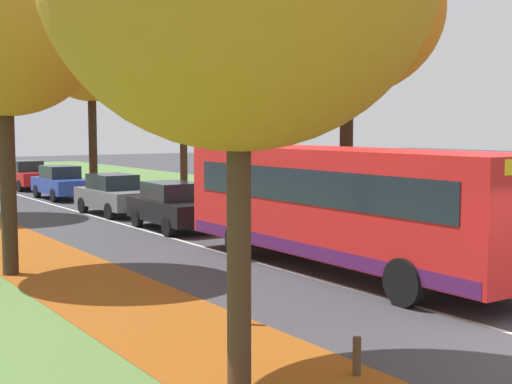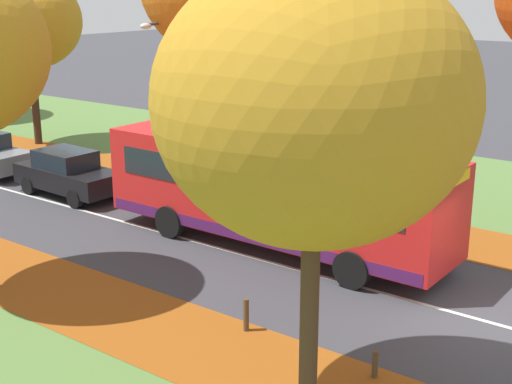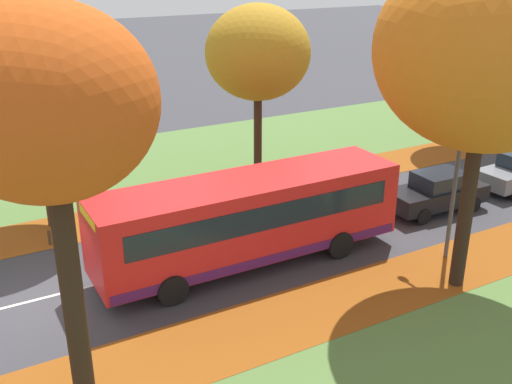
{
  "view_description": "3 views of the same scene",
  "coord_description": "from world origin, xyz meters",
  "px_view_note": "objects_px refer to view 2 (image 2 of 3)",
  "views": [
    {
      "loc": [
        -10.18,
        -6.22,
        3.49
      ],
      "look_at": [
        0.57,
        9.8,
        1.73
      ],
      "focal_mm": 50.0,
      "sensor_mm": 36.0,
      "label": 1
    },
    {
      "loc": [
        -14.52,
        -4.25,
        7.18
      ],
      "look_at": [
        1.24,
        7.45,
        1.43
      ],
      "focal_mm": 50.0,
      "sensor_mm": 36.0,
      "label": 2
    },
    {
      "loc": [
        16.78,
        -1.83,
        9.72
      ],
      "look_at": [
        -0.1,
        7.6,
        1.97
      ],
      "focal_mm": 42.0,
      "sensor_mm": 36.0,
      "label": 3
    }
  ],
  "objects_px": {
    "tree_left_nearest": "(314,102)",
    "streetlamp_right": "(175,87)",
    "tree_right_mid": "(28,21)",
    "bus": "(274,189)",
    "bollard_second": "(375,364)",
    "car_black_lead": "(68,173)",
    "bollard_third": "(246,315)"
  },
  "relations": [
    {
      "from": "streetlamp_right",
      "to": "bus",
      "type": "relative_size",
      "value": 0.58
    },
    {
      "from": "tree_left_nearest",
      "to": "tree_right_mid",
      "type": "height_order",
      "value": "tree_right_mid"
    },
    {
      "from": "bus",
      "to": "bollard_third",
      "type": "bearing_deg",
      "value": -151.24
    },
    {
      "from": "tree_right_mid",
      "to": "streetlamp_right",
      "type": "bearing_deg",
      "value": -100.13
    },
    {
      "from": "bollard_second",
      "to": "car_black_lead",
      "type": "relative_size",
      "value": 0.13
    },
    {
      "from": "bus",
      "to": "bollard_second",
      "type": "bearing_deg",
      "value": -129.47
    },
    {
      "from": "bollard_third",
      "to": "bus",
      "type": "bearing_deg",
      "value": 28.76
    },
    {
      "from": "tree_right_mid",
      "to": "bollard_second",
      "type": "relative_size",
      "value": 13.94
    },
    {
      "from": "tree_left_nearest",
      "to": "bollard_second",
      "type": "distance_m",
      "value": 5.44
    },
    {
      "from": "bollard_second",
      "to": "bollard_third",
      "type": "distance_m",
      "value": 3.1
    },
    {
      "from": "bus",
      "to": "car_black_lead",
      "type": "relative_size",
      "value": 2.44
    },
    {
      "from": "tree_left_nearest",
      "to": "tree_right_mid",
      "type": "xyz_separation_m",
      "value": [
        10.8,
        21.77,
        0.15
      ]
    },
    {
      "from": "tree_left_nearest",
      "to": "streetlamp_right",
      "type": "xyz_separation_m",
      "value": [
        8.93,
        11.26,
        -1.69
      ]
    },
    {
      "from": "tree_right_mid",
      "to": "bus",
      "type": "relative_size",
      "value": 0.74
    },
    {
      "from": "car_black_lead",
      "to": "bus",
      "type": "bearing_deg",
      "value": -88.94
    },
    {
      "from": "tree_left_nearest",
      "to": "streetlamp_right",
      "type": "relative_size",
      "value": 1.29
    },
    {
      "from": "bollard_second",
      "to": "bus",
      "type": "distance_m",
      "value": 7.39
    },
    {
      "from": "streetlamp_right",
      "to": "tree_right_mid",
      "type": "bearing_deg",
      "value": 79.87
    },
    {
      "from": "tree_right_mid",
      "to": "bus",
      "type": "bearing_deg",
      "value": -105.19
    },
    {
      "from": "tree_left_nearest",
      "to": "tree_right_mid",
      "type": "distance_m",
      "value": 24.3
    },
    {
      "from": "tree_left_nearest",
      "to": "bollard_third",
      "type": "relative_size",
      "value": 10.36
    },
    {
      "from": "bollard_second",
      "to": "bollard_third",
      "type": "height_order",
      "value": "bollard_third"
    },
    {
      "from": "tree_left_nearest",
      "to": "bus",
      "type": "bearing_deg",
      "value": 39.37
    },
    {
      "from": "tree_left_nearest",
      "to": "streetlamp_right",
      "type": "height_order",
      "value": "tree_left_nearest"
    },
    {
      "from": "car_black_lead",
      "to": "tree_right_mid",
      "type": "bearing_deg",
      "value": 59.5
    },
    {
      "from": "car_black_lead",
      "to": "streetlamp_right",
      "type": "bearing_deg",
      "value": -42.71
    },
    {
      "from": "streetlamp_right",
      "to": "bus",
      "type": "bearing_deg",
      "value": -113.34
    },
    {
      "from": "tree_right_mid",
      "to": "bollard_second",
      "type": "distance_m",
      "value": 24.58
    },
    {
      "from": "tree_right_mid",
      "to": "bollard_third",
      "type": "height_order",
      "value": "tree_right_mid"
    },
    {
      "from": "bus",
      "to": "streetlamp_right",
      "type": "bearing_deg",
      "value": 66.66
    },
    {
      "from": "bus",
      "to": "car_black_lead",
      "type": "bearing_deg",
      "value": 91.06
    },
    {
      "from": "bollard_third",
      "to": "car_black_lead",
      "type": "xyz_separation_m",
      "value": [
        4.4,
        11.18,
        0.44
      ]
    }
  ]
}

